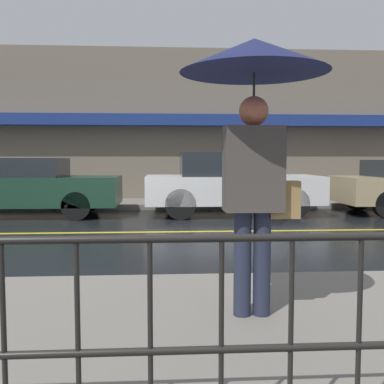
# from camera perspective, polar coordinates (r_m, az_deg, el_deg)

# --- Properties ---
(ground_plane) EXTENTS (80.00, 80.00, 0.00)m
(ground_plane) POSITION_cam_1_polar(r_m,az_deg,el_deg) (8.72, -9.26, -5.10)
(ground_plane) COLOR black
(sidewalk_near) EXTENTS (28.00, 3.15, 0.15)m
(sidewalk_near) POSITION_cam_1_polar(r_m,az_deg,el_deg) (3.62, -17.82, -17.60)
(sidewalk_near) COLOR slate
(sidewalk_near) RESTS_ON ground_plane
(sidewalk_far) EXTENTS (28.00, 2.04, 0.15)m
(sidewalk_far) POSITION_cam_1_polar(r_m,az_deg,el_deg) (13.40, -7.30, -1.49)
(sidewalk_far) COLOR slate
(sidewalk_far) RESTS_ON ground_plane
(lane_marking) EXTENTS (25.20, 0.12, 0.01)m
(lane_marking) POSITION_cam_1_polar(r_m,az_deg,el_deg) (8.72, -9.26, -5.07)
(lane_marking) COLOR gold
(lane_marking) RESTS_ON ground_plane
(building_storefront) EXTENTS (28.00, 0.85, 4.89)m
(building_storefront) POSITION_cam_1_polar(r_m,az_deg,el_deg) (14.51, -7.10, 8.37)
(building_storefront) COLOR #706656
(building_storefront) RESTS_ON ground_plane
(pedestrian) EXTENTS (1.17, 1.17, 2.19)m
(pedestrian) POSITION_cam_1_polar(r_m,az_deg,el_deg) (3.62, 7.93, 12.31)
(pedestrian) COLOR #23283D
(pedestrian) RESTS_ON sidewalk_near
(car_dark_green) EXTENTS (4.78, 1.72, 1.42)m
(car_dark_green) POSITION_cam_1_polar(r_m,az_deg,el_deg) (11.68, -21.21, 0.69)
(car_dark_green) COLOR #193828
(car_dark_green) RESTS_ON ground_plane
(car_white) EXTENTS (4.30, 1.86, 1.56)m
(car_white) POSITION_cam_1_polar(r_m,az_deg,el_deg) (11.26, 4.90, 1.15)
(car_white) COLOR silver
(car_white) RESTS_ON ground_plane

